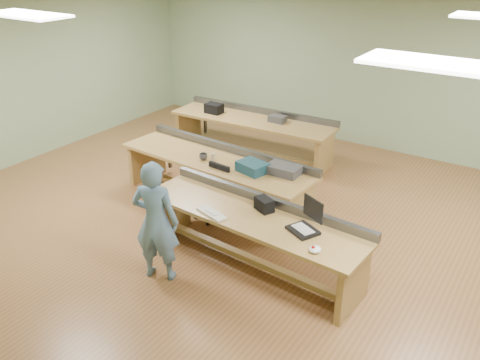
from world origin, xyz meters
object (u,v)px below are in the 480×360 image
Objects in this scene: person at (156,221)px; mug at (203,157)px; workbench_mid at (217,169)px; workbench_front at (253,227)px; workbench_back at (253,128)px; task_chair at (213,199)px; parts_bin_teal at (252,167)px; camera_bag at (264,204)px; drinks_can at (213,157)px; parts_bin_grey at (283,170)px; laptop_base at (303,230)px.

mug is at bearing -88.99° from person.
workbench_mid is 2.10m from person.
workbench_back is (-1.98, 3.13, 0.00)m from workbench_front.
task_chair is 1.98× the size of parts_bin_teal.
task_chair is at bearing 179.87° from camera_bag.
drinks_can is at bearing 146.30° from workbench_front.
task_chair is (-1.21, 0.56, -0.53)m from camera_bag.
workbench_mid is 1.17m from parts_bin_grey.
task_chair is 6.52× the size of mug.
camera_bag is 1.72m from drinks_can.
parts_bin_teal reaches higher than workbench_front.
parts_bin_grey is (0.57, 2.08, 0.04)m from person.
parts_bin_grey is at bearing 8.77° from drinks_can.
workbench_front is 0.95× the size of workbench_back.
workbench_front is 1.30m from parts_bin_grey.
person is at bearing -131.41° from workbench_front.
workbench_mid is 2.14× the size of person.
workbench_front is at bearing -57.24° from parts_bin_teal.
person is 1.66m from task_chair.
workbench_mid is 2.44m from laptop_base.
person is 1.74m from laptop_base.
drinks_can is at bearing 172.75° from camera_bag.
laptop_base is at bearing -172.41° from person.
parts_bin_grey reaches higher than mug.
workbench_back is 2.15m from drinks_can.
workbench_back is 2.46m from parts_bin_teal.
task_chair is at bearing -56.58° from workbench_mid.
parts_bin_grey is (-0.33, 1.09, -0.02)m from camera_bag.
workbench_front is 1.29m from parts_bin_teal.
parts_bin_grey reaches higher than drinks_can.
workbench_back is (-0.57, 1.96, -0.00)m from workbench_mid.
parts_bin_teal is 0.88× the size of parts_bin_grey.
workbench_front and workbench_mid have the same top height.
camera_bag reaches higher than task_chair.
camera_bag is 1.17m from parts_bin_teal.
workbench_front is 3.70m from workbench_back.
camera_bag is 2.10× the size of drinks_can.
workbench_back reaches higher than task_chair.
laptop_base is 0.67m from camera_bag.
workbench_back reaches higher than mug.
person is at bearing -69.25° from mug.
camera_bag reaches higher than mug.
drinks_can is at bearing 130.23° from task_chair.
drinks_can is (0.01, -0.10, 0.24)m from workbench_mid.
workbench_front is 26.37× the size of drinks_can.
parts_bin_teal is (-0.68, 1.06, 0.26)m from workbench_front.
parts_bin_teal reaches higher than laptop_base.
drinks_can is at bearing -76.86° from workbench_back.
task_chair is at bearing -149.24° from parts_bin_grey.
person is 1.99m from mug.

